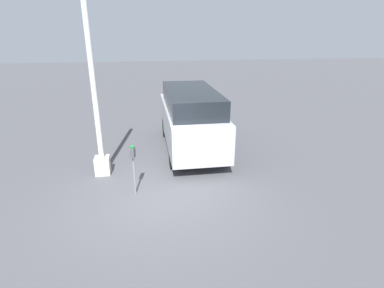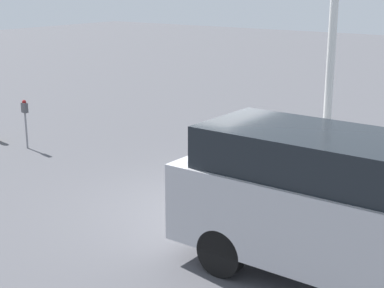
{
  "view_description": "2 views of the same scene",
  "coord_description": "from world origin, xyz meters",
  "px_view_note": "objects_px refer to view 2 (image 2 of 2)",
  "views": [
    {
      "loc": [
        -6.93,
        0.25,
        4.11
      ],
      "look_at": [
        0.62,
        -1.05,
        1.24
      ],
      "focal_mm": 28.0,
      "sensor_mm": 36.0,
      "label": 1
    },
    {
      "loc": [
        6.19,
        -9.03,
        4.29
      ],
      "look_at": [
        -0.01,
        -0.48,
        1.36
      ],
      "focal_mm": 55.0,
      "sensor_mm": 36.0,
      "label": 2
    }
  ],
  "objects_px": {
    "parking_meter_near": "(238,151)",
    "parked_van": "(346,207)",
    "lamp_post": "(327,124)",
    "parking_meter_far": "(25,113)"
  },
  "relations": [
    {
      "from": "parking_meter_near",
      "to": "parking_meter_far",
      "type": "distance_m",
      "value": 6.56
    },
    {
      "from": "parking_meter_near",
      "to": "lamp_post",
      "type": "bearing_deg",
      "value": 47.75
    },
    {
      "from": "parked_van",
      "to": "parking_meter_near",
      "type": "bearing_deg",
      "value": 146.98
    },
    {
      "from": "parking_meter_far",
      "to": "lamp_post",
      "type": "distance_m",
      "value": 8.05
    },
    {
      "from": "parking_meter_far",
      "to": "parked_van",
      "type": "distance_m",
      "value": 9.81
    },
    {
      "from": "parking_meter_far",
      "to": "parking_meter_near",
      "type": "bearing_deg",
      "value": 12.52
    },
    {
      "from": "lamp_post",
      "to": "parked_van",
      "type": "distance_m",
      "value": 3.44
    },
    {
      "from": "parking_meter_near",
      "to": "parked_van",
      "type": "bearing_deg",
      "value": -21.06
    },
    {
      "from": "lamp_post",
      "to": "parking_meter_far",
      "type": "bearing_deg",
      "value": -173.15
    },
    {
      "from": "parking_meter_far",
      "to": "lamp_post",
      "type": "height_order",
      "value": "lamp_post"
    }
  ]
}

